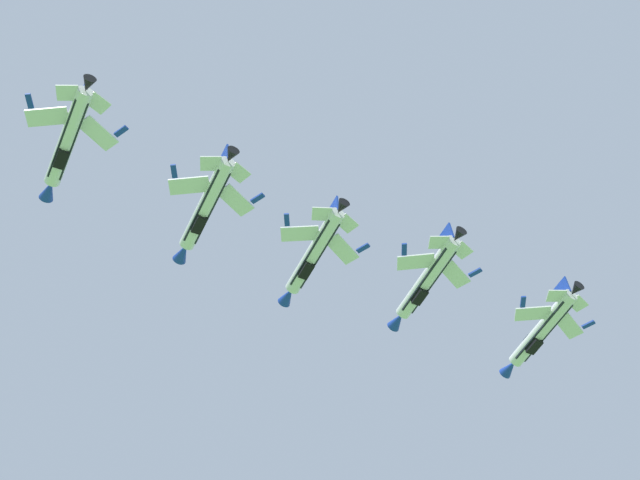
% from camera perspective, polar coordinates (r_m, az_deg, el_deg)
% --- Properties ---
extents(fighter_jet_lead, '(11.32, 14.35, 4.38)m').
position_cam_1_polar(fighter_jet_lead, '(99.21, -15.34, 5.98)').
color(fighter_jet_lead, white).
extents(fighter_jet_left_wing, '(11.32, 14.35, 4.38)m').
position_cam_1_polar(fighter_jet_left_wing, '(99.55, -7.08, 2.07)').
color(fighter_jet_left_wing, white).
extents(fighter_jet_right_wing, '(11.33, 14.35, 4.35)m').
position_cam_1_polar(fighter_jet_right_wing, '(104.10, -0.42, -0.84)').
color(fighter_jet_right_wing, white).
extents(fighter_jet_left_outer, '(11.32, 14.35, 4.38)m').
position_cam_1_polar(fighter_jet_left_outer, '(106.74, 6.59, -2.46)').
color(fighter_jet_left_outer, white).
extents(fighter_jet_right_outer, '(11.33, 14.35, 4.37)m').
position_cam_1_polar(fighter_jet_right_outer, '(114.21, 13.50, -5.45)').
color(fighter_jet_right_outer, white).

